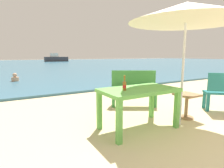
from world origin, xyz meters
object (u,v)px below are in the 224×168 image
side_table_wood (187,102)px  swimmer_person (15,78)px  picnic_table_green (139,94)px  beer_bottle_amber (124,85)px  patio_umbrella (186,13)px  boat_cargo_ship (56,59)px  bench_green_left (134,86)px

side_table_wood → swimmer_person: 8.23m
picnic_table_green → beer_bottle_amber: beer_bottle_amber is taller
swimmer_person → side_table_wood: bearing=-68.6°
swimmer_person → beer_bottle_amber: bearing=-79.4°
patio_umbrella → boat_cargo_ship: size_ratio=0.49×
side_table_wood → boat_cargo_ship: 36.59m
bench_green_left → boat_cargo_ship: (6.01, 34.76, 0.15)m
bench_green_left → swimmer_person: bearing=112.8°
patio_umbrella → side_table_wood: bearing=23.5°
swimmer_person → boat_cargo_ship: bearing=73.1°
beer_bottle_amber → patio_umbrella: (1.16, -0.25, 1.26)m
beer_bottle_amber → boat_cargo_ship: size_ratio=0.06×
beer_bottle_amber → patio_umbrella: patio_umbrella is taller
picnic_table_green → beer_bottle_amber: 0.39m
picnic_table_green → side_table_wood: bearing=-4.1°
side_table_wood → bench_green_left: bearing=105.0°
patio_umbrella → side_table_wood: patio_umbrella is taller
side_table_wood → swimmer_person: size_ratio=1.32×
patio_umbrella → beer_bottle_amber: bearing=167.7°
picnic_table_green → swimmer_person: 7.78m
bench_green_left → side_table_wood: bearing=-75.0°
patio_umbrella → swimmer_person: 8.47m
side_table_wood → boat_cargo_ship: boat_cargo_ship is taller
picnic_table_green → boat_cargo_ship: bearing=79.2°
patio_umbrella → boat_cargo_ship: 36.86m
swimmer_person → boat_cargo_ship: 29.77m
picnic_table_green → bench_green_left: (0.87, 1.30, -0.11)m
beer_bottle_amber → patio_umbrella: bearing=-12.3°
beer_bottle_amber → side_table_wood: 1.66m
side_table_wood → patio_umbrella: bearing=-156.5°
swimmer_person → picnic_table_green: bearing=-76.9°
picnic_table_green → boat_cargo_ship: boat_cargo_ship is taller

